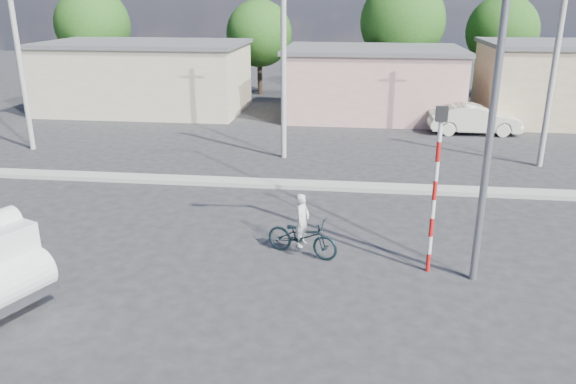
# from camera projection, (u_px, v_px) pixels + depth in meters

# --- Properties ---
(ground_plane) EXTENTS (120.00, 120.00, 0.00)m
(ground_plane) POSITION_uv_depth(u_px,v_px,m) (301.00, 292.00, 13.73)
(ground_plane) COLOR #252628
(ground_plane) RESTS_ON ground
(median) EXTENTS (40.00, 0.80, 0.16)m
(median) POSITION_uv_depth(u_px,v_px,m) (322.00, 185.00, 21.20)
(median) COLOR #99968E
(median) RESTS_ON ground
(bicycle) EXTENTS (2.25, 1.43, 1.12)m
(bicycle) POSITION_uv_depth(u_px,v_px,m) (302.00, 236.00, 15.51)
(bicycle) COLOR black
(bicycle) RESTS_ON ground
(cyclist) EXTENTS (0.53, 0.64, 1.49)m
(cyclist) POSITION_uv_depth(u_px,v_px,m) (302.00, 230.00, 15.44)
(cyclist) COLOR silver
(cyclist) RESTS_ON ground
(car_cream) EXTENTS (4.73, 1.80, 1.54)m
(car_cream) POSITION_uv_depth(u_px,v_px,m) (474.00, 119.00, 29.35)
(car_cream) COLOR beige
(car_cream) RESTS_ON ground
(traffic_pole) EXTENTS (0.28, 0.18, 4.36)m
(traffic_pole) POSITION_uv_depth(u_px,v_px,m) (436.00, 177.00, 13.91)
(traffic_pole) COLOR red
(traffic_pole) RESTS_ON ground
(streetlight) EXTENTS (2.34, 0.22, 9.00)m
(streetlight) POSITION_uv_depth(u_px,v_px,m) (489.00, 83.00, 12.74)
(streetlight) COLOR slate
(streetlight) RESTS_ON ground
(building_row) EXTENTS (37.80, 7.30, 4.44)m
(building_row) POSITION_uv_depth(u_px,v_px,m) (357.00, 80.00, 33.51)
(building_row) COLOR #BFB490
(building_row) RESTS_ON ground
(tree_row) EXTENTS (34.13, 7.32, 8.10)m
(tree_row) POSITION_uv_depth(u_px,v_px,m) (311.00, 27.00, 39.22)
(tree_row) COLOR #38281E
(tree_row) RESTS_ON ground
(utility_poles) EXTENTS (35.40, 0.24, 8.00)m
(utility_poles) POSITION_uv_depth(u_px,v_px,m) (409.00, 67.00, 23.25)
(utility_poles) COLOR #99968E
(utility_poles) RESTS_ON ground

